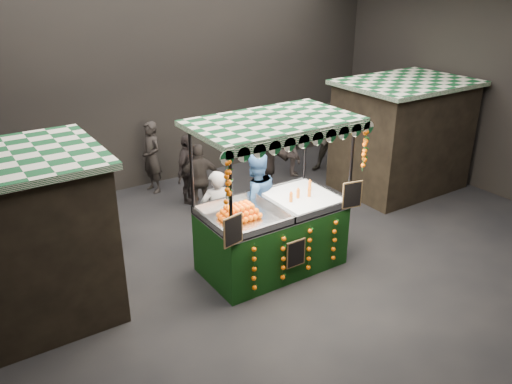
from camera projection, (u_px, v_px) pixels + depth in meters
ground at (289, 264)px, 9.44m from camera, size 12.00×12.00×0.00m
market_hall at (294, 78)px, 8.08m from camera, size 12.10×10.10×5.05m
neighbour_stall_left at (5, 244)px, 7.47m from camera, size 3.00×2.20×2.60m
neighbour_stall_right at (401, 135)px, 12.27m from camera, size 3.00×2.20×2.60m
juice_stall at (274, 225)px, 9.02m from camera, size 2.83×1.66×2.74m
vendor_grey at (217, 213)px, 9.49m from camera, size 0.66×0.49×1.66m
vendor_blue at (255, 201)px, 9.68m from camera, size 0.99×0.80×1.92m
shopper_1 at (331, 138)px, 13.32m from camera, size 1.11×1.13×1.84m
shopper_2 at (200, 179)px, 11.09m from camera, size 1.00×0.66×1.59m
shopper_3 at (295, 147)px, 13.17m from camera, size 0.98×1.13×1.52m
shopper_4 at (93, 202)px, 9.81m from camera, size 0.89×0.61×1.76m
shopper_5 at (265, 153)px, 12.11m from camera, size 0.81×1.86×1.94m
shopper_6 at (152, 157)px, 12.19m from camera, size 0.52×0.69×1.71m
shopper_7 at (188, 169)px, 11.63m from camera, size 0.96×0.91×1.59m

